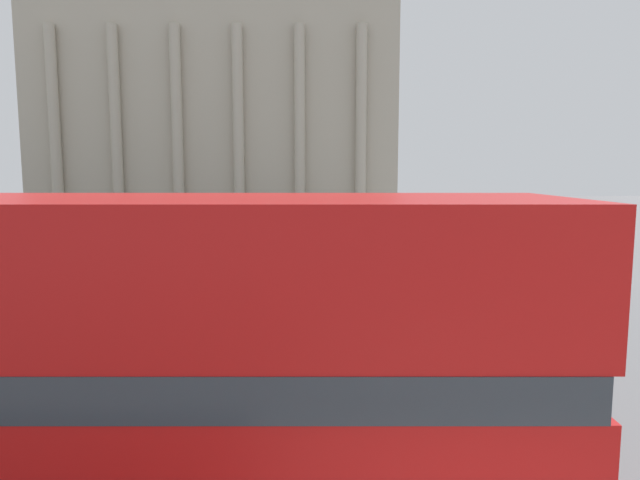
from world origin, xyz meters
name	(u,v)px	position (x,y,z in m)	size (l,w,h in m)	color
double_decker_bus	(86,370)	(-3.65, 3.91, 2.35)	(10.44, 2.73, 4.24)	black
plaza_building_left	(219,113)	(-10.34, 51.92, 9.81)	(32.11, 13.40, 19.62)	#B2A893
traffic_light_near	(281,265)	(-1.93, 10.43, 2.43)	(0.42, 0.24, 3.72)	black
traffic_light_mid	(581,244)	(7.15, 15.52, 2.24)	(0.42, 0.24, 3.40)	black
car_silver	(547,264)	(8.33, 20.94, 0.70)	(4.20, 1.93, 1.35)	black
car_navy	(377,287)	(0.84, 16.34, 0.70)	(4.20, 1.93, 1.35)	black
pedestrian_olive	(203,252)	(-6.02, 21.88, 1.06)	(0.32, 0.32, 1.82)	#282B33
pedestrian_red	(119,281)	(-7.61, 16.19, 0.93)	(0.32, 0.32, 1.62)	#282B33
pedestrian_black	(194,240)	(-7.51, 27.15, 0.97)	(0.32, 0.32, 1.69)	#282B33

